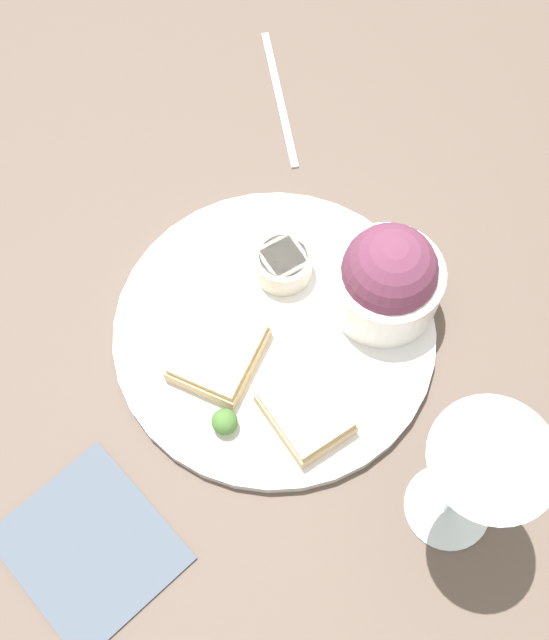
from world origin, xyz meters
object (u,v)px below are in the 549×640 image
Objects in this scene: cheese_toast_far at (306,412)px; fork at (279,97)px; sauce_ramekin at (283,263)px; napkin at (90,547)px; cheese_toast_near at (218,352)px; wine_glass at (479,474)px; salad_bowl at (388,279)px.

fork is (-0.37, 0.04, -0.02)m from cheese_toast_far.
cheese_toast_far is at bearing -1.63° from sauce_ramekin.
cheese_toast_far is (0.15, -0.00, -0.00)m from sauce_ramekin.
napkin and fork have the same top height.
cheese_toast_far is at bearing 44.66° from cheese_toast_near.
sauce_ramekin is 0.11m from cheese_toast_near.
wine_glass reaches higher than fork.
cheese_toast_far reaches higher than napkin.
cheese_toast_near is at bearing -19.34° from fork.
salad_bowl reaches higher than napkin.
wine_glass is 0.91× the size of napkin.
wine_glass reaches higher than cheese_toast_near.
sauce_ramekin is 0.23m from fork.
sauce_ramekin is at bearing -156.89° from wine_glass.
cheese_toast_near is at bearing -42.60° from sauce_ramekin.
wine_glass reaches higher than sauce_ramekin.
napkin is (0.08, -0.20, -0.02)m from cheese_toast_far.
fork is (-0.30, 0.11, -0.02)m from cheese_toast_near.
fork is at bearing 174.36° from cheese_toast_far.
cheese_toast_near is 0.65× the size of wine_glass.
sauce_ramekin is (-0.05, -0.09, -0.03)m from salad_bowl.
sauce_ramekin is 0.15m from cheese_toast_far.
napkin is (0.15, -0.13, -0.02)m from cheese_toast_near.
cheese_toast_near is at bearing -78.05° from salad_bowl.
salad_bowl is 1.83× the size of sauce_ramekin.
salad_bowl reaches higher than cheese_toast_near.
cheese_toast_far reaches higher than fork.
wine_glass reaches higher than napkin.
fork is at bearing 171.69° from sauce_ramekin.
cheese_toast_near reaches higher than napkin.
napkin is (0.23, -0.21, -0.03)m from sauce_ramekin.
cheese_toast_far is at bearing 112.08° from napkin.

